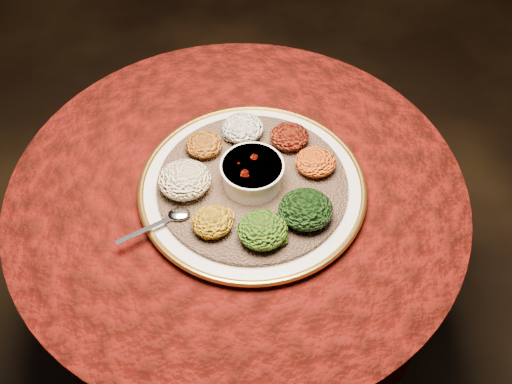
{
  "coord_description": "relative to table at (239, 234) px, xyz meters",
  "views": [
    {
      "loc": [
        -0.0,
        -0.75,
        1.66
      ],
      "look_at": [
        0.04,
        -0.04,
        0.76
      ],
      "focal_mm": 40.0,
      "sensor_mm": 36.0,
      "label": 1
    }
  ],
  "objects": [
    {
      "name": "portion_tikil",
      "position": [
        0.16,
        0.01,
        0.23
      ],
      "size": [
        0.08,
        0.08,
        0.04
      ],
      "primitive_type": "ellipsoid",
      "color": "#B3760E",
      "rests_on": "injera"
    },
    {
      "name": "portion_timatim",
      "position": [
        -0.1,
        -0.02,
        0.23
      ],
      "size": [
        0.11,
        0.1,
        0.05
      ],
      "primitive_type": "ellipsoid",
      "color": "maroon",
      "rests_on": "injera"
    },
    {
      "name": "portion_kitfo",
      "position": [
        0.12,
        0.09,
        0.23
      ],
      "size": [
        0.08,
        0.08,
        0.04
      ],
      "primitive_type": "ellipsoid",
      "color": "black",
      "rests_on": "injera"
    },
    {
      "name": "portion_gomen",
      "position": [
        0.13,
        -0.11,
        0.23
      ],
      "size": [
        0.1,
        0.1,
        0.05
      ],
      "primitive_type": "ellipsoid",
      "color": "black",
      "rests_on": "injera"
    },
    {
      "name": "portion_kik",
      "position": [
        -0.05,
        -0.12,
        0.23
      ],
      "size": [
        0.08,
        0.08,
        0.04
      ],
      "primitive_type": "ellipsoid",
      "color": "#B37D0F",
      "rests_on": "injera"
    },
    {
      "name": "platter",
      "position": [
        0.03,
        -0.02,
        0.19
      ],
      "size": [
        0.6,
        0.6,
        0.02
      ],
      "rotation": [
        0.0,
        0.0,
        0.43
      ],
      "color": "beige",
      "rests_on": "table"
    },
    {
      "name": "table",
      "position": [
        0.0,
        0.0,
        0.0
      ],
      "size": [
        0.96,
        0.96,
        0.73
      ],
      "color": "black",
      "rests_on": "ground"
    },
    {
      "name": "spoon",
      "position": [
        -0.12,
        -0.1,
        0.21
      ],
      "size": [
        0.14,
        0.08,
        0.01
      ],
      "rotation": [
        0.0,
        0.0,
        -2.66
      ],
      "color": "silver",
      "rests_on": "injera"
    },
    {
      "name": "injera",
      "position": [
        0.03,
        -0.02,
        0.2
      ],
      "size": [
        0.49,
        0.49,
        0.01
      ],
      "primitive_type": "cylinder",
      "rotation": [
        0.0,
        0.0,
        0.29
      ],
      "color": "brown",
      "rests_on": "platter"
    },
    {
      "name": "portion_ayib",
      "position": [
        0.02,
        0.12,
        0.23
      ],
      "size": [
        0.09,
        0.09,
        0.04
      ],
      "primitive_type": "ellipsoid",
      "color": "white",
      "rests_on": "injera"
    },
    {
      "name": "portion_mixveg",
      "position": [
        0.04,
        -0.15,
        0.23
      ],
      "size": [
        0.1,
        0.09,
        0.05
      ],
      "primitive_type": "ellipsoid",
      "color": "#8F3009",
      "rests_on": "injera"
    },
    {
      "name": "stew_bowl",
      "position": [
        0.03,
        -0.02,
        0.24
      ],
      "size": [
        0.13,
        0.13,
        0.05
      ],
      "color": "white",
      "rests_on": "injera"
    },
    {
      "name": "portion_shiro",
      "position": [
        -0.07,
        0.08,
        0.23
      ],
      "size": [
        0.08,
        0.08,
        0.04
      ],
      "primitive_type": "ellipsoid",
      "color": "#975012",
      "rests_on": "injera"
    }
  ]
}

